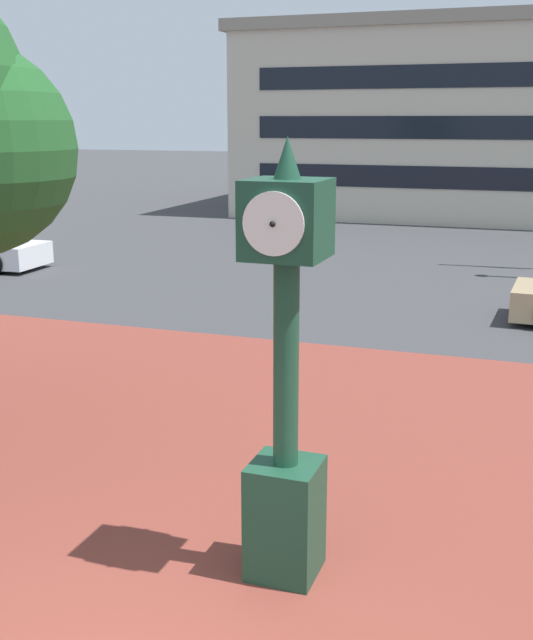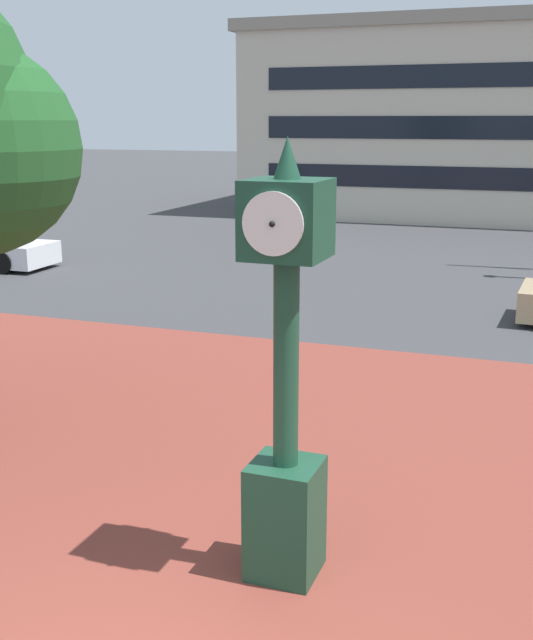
{
  "view_description": "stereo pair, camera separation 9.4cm",
  "coord_description": "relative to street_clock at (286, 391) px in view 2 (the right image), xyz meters",
  "views": [
    {
      "loc": [
        2.54,
        -3.86,
        4.23
      ],
      "look_at": [
        0.31,
        2.58,
        2.5
      ],
      "focal_mm": 44.56,
      "sensor_mm": 36.0,
      "label": 1
    },
    {
      "loc": [
        2.63,
        -3.83,
        4.23
      ],
      "look_at": [
        0.31,
        2.58,
        2.5
      ],
      "focal_mm": 44.56,
      "sensor_mm": 36.0,
      "label": 2
    }
  ],
  "objects": [
    {
      "name": "plaza_brick_paving",
      "position": [
        -0.48,
        0.59,
        -1.84
      ],
      "size": [
        44.0,
        14.46,
        0.01
      ],
      "primitive_type": "cube",
      "color": "brown",
      "rests_on": "ground"
    },
    {
      "name": "street_clock",
      "position": [
        0.0,
        0.0,
        0.0
      ],
      "size": [
        0.69,
        0.8,
        4.1
      ],
      "rotation": [
        0.0,
        0.0,
        -0.01
      ],
      "color": "#19422D",
      "rests_on": "ground"
    }
  ]
}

